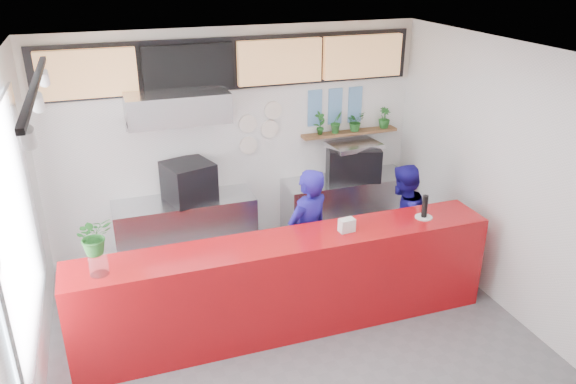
{
  "coord_description": "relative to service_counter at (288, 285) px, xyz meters",
  "views": [
    {
      "loc": [
        -1.67,
        -4.44,
        3.85
      ],
      "look_at": [
        0.1,
        0.7,
        1.5
      ],
      "focal_mm": 35.0,
      "sensor_mm": 36.0,
      "label": 1
    }
  ],
  "objects": [
    {
      "name": "floor",
      "position": [
        0.0,
        -0.4,
        -0.55
      ],
      "size": [
        5.0,
        5.0,
        0.0
      ],
      "primitive_type": "plane",
      "color": "slate",
      "rests_on": "ground"
    },
    {
      "name": "ceiling",
      "position": [
        0.0,
        -0.4,
        2.45
      ],
      "size": [
        5.0,
        5.0,
        0.0
      ],
      "primitive_type": "plane",
      "rotation": [
        3.14,
        0.0,
        0.0
      ],
      "color": "silver"
    },
    {
      "name": "wall_back",
      "position": [
        0.0,
        2.1,
        0.95
      ],
      "size": [
        5.0,
        0.0,
        5.0
      ],
      "primitive_type": "plane",
      "rotation": [
        1.57,
        0.0,
        0.0
      ],
      "color": "white",
      "rests_on": "ground"
    },
    {
      "name": "wall_left",
      "position": [
        -2.5,
        -0.4,
        0.95
      ],
      "size": [
        0.0,
        5.0,
        5.0
      ],
      "primitive_type": "plane",
      "rotation": [
        1.57,
        0.0,
        1.57
      ],
      "color": "white",
      "rests_on": "ground"
    },
    {
      "name": "wall_right",
      "position": [
        2.5,
        -0.4,
        0.95
      ],
      "size": [
        0.0,
        5.0,
        5.0
      ],
      "primitive_type": "plane",
      "rotation": [
        1.57,
        0.0,
        -1.57
      ],
      "color": "white",
      "rests_on": "ground"
    },
    {
      "name": "service_counter",
      "position": [
        0.0,
        0.0,
        0.0
      ],
      "size": [
        4.5,
        0.6,
        1.1
      ],
      "primitive_type": "cube",
      "color": "#A40B10",
      "rests_on": "ground"
    },
    {
      "name": "cream_band",
      "position": [
        0.0,
        2.09,
        2.05
      ],
      "size": [
        5.0,
        0.02,
        0.8
      ],
      "primitive_type": "cube",
      "color": "beige",
      "rests_on": "wall_back"
    },
    {
      "name": "prep_bench",
      "position": [
        -0.8,
        1.8,
        -0.1
      ],
      "size": [
        1.8,
        0.6,
        0.9
      ],
      "primitive_type": "cube",
      "color": "#B2B5BA",
      "rests_on": "ground"
    },
    {
      "name": "panini_oven",
      "position": [
        -0.72,
        1.8,
        0.6
      ],
      "size": [
        0.69,
        0.69,
        0.5
      ],
      "primitive_type": "cube",
      "rotation": [
        0.0,
        0.0,
        0.3
      ],
      "color": "black",
      "rests_on": "prep_bench"
    },
    {
      "name": "extraction_hood",
      "position": [
        -0.8,
        1.75,
        1.6
      ],
      "size": [
        1.2,
        0.7,
        0.35
      ],
      "primitive_type": "cube",
      "color": "#B2B5BA",
      "rests_on": "ceiling"
    },
    {
      "name": "hood_lip",
      "position": [
        -0.8,
        1.75,
        1.4
      ],
      "size": [
        1.2,
        0.69,
        0.31
      ],
      "primitive_type": "cube",
      "rotation": [
        -0.35,
        0.0,
        0.0
      ],
      "color": "#B2B5BA",
      "rests_on": "ceiling"
    },
    {
      "name": "right_bench",
      "position": [
        1.5,
        1.8,
        -0.1
      ],
      "size": [
        1.8,
        0.6,
        0.9
      ],
      "primitive_type": "cube",
      "color": "#B2B5BA",
      "rests_on": "ground"
    },
    {
      "name": "espresso_machine",
      "position": [
        1.58,
        1.8,
        0.58
      ],
      "size": [
        0.83,
        0.69,
        0.46
      ],
      "primitive_type": "cube",
      "rotation": [
        0.0,
        0.0,
        -0.29
      ],
      "color": "black",
      "rests_on": "right_bench"
    },
    {
      "name": "espresso_tray",
      "position": [
        1.58,
        1.8,
        0.83
      ],
      "size": [
        0.75,
        0.56,
        0.06
      ],
      "primitive_type": "cube",
      "rotation": [
        0.0,
        0.0,
        0.12
      ],
      "color": "#A3A4AA",
      "rests_on": "espresso_machine"
    },
    {
      "name": "herb_shelf",
      "position": [
        1.6,
        2.0,
        0.95
      ],
      "size": [
        1.4,
        0.18,
        0.04
      ],
      "primitive_type": "cube",
      "color": "brown",
      "rests_on": "wall_back"
    },
    {
      "name": "menu_board_far_left",
      "position": [
        -1.75,
        1.98,
        2.0
      ],
      "size": [
        1.1,
        0.1,
        0.55
      ],
      "primitive_type": "cube",
      "color": "tan",
      "rests_on": "wall_back"
    },
    {
      "name": "menu_board_mid_left",
      "position": [
        -0.59,
        1.98,
        2.0
      ],
      "size": [
        1.1,
        0.1,
        0.55
      ],
      "primitive_type": "cube",
      "color": "black",
      "rests_on": "wall_back"
    },
    {
      "name": "menu_board_mid_right",
      "position": [
        0.57,
        1.98,
        2.0
      ],
      "size": [
        1.1,
        0.1,
        0.55
      ],
      "primitive_type": "cube",
      "color": "tan",
      "rests_on": "wall_back"
    },
    {
      "name": "menu_board_far_right",
      "position": [
        1.73,
        1.98,
        2.0
      ],
      "size": [
        1.1,
        0.1,
        0.55
      ],
      "primitive_type": "cube",
      "color": "tan",
      "rests_on": "wall_back"
    },
    {
      "name": "soffit",
      "position": [
        0.0,
        2.06,
        2.0
      ],
      "size": [
        4.8,
        0.04,
        0.65
      ],
      "primitive_type": "cube",
      "color": "black",
      "rests_on": "wall_back"
    },
    {
      "name": "window_pane",
      "position": [
        -2.47,
        -0.1,
        1.15
      ],
      "size": [
        0.04,
        2.2,
        1.9
      ],
      "primitive_type": "cube",
      "color": "silver",
      "rests_on": "wall_left"
    },
    {
      "name": "window_frame",
      "position": [
        -2.45,
        -0.1,
        1.15
      ],
      "size": [
        0.03,
        2.3,
        2.0
      ],
      "primitive_type": "cube",
      "color": "#B2B5BA",
      "rests_on": "wall_left"
    },
    {
      "name": "track_rail",
      "position": [
        -2.1,
        -0.4,
        2.39
      ],
      "size": [
        0.05,
        2.4,
        0.04
      ],
      "primitive_type": "cube",
      "color": "black",
      "rests_on": "ceiling"
    },
    {
      "name": "dec_plate_a",
      "position": [
        0.15,
        2.07,
        1.2
      ],
      "size": [
        0.24,
        0.03,
        0.24
      ],
      "primitive_type": "cylinder",
      "rotation": [
        1.57,
        0.0,
        0.0
      ],
      "color": "silver",
      "rests_on": "wall_back"
    },
    {
      "name": "dec_plate_b",
      "position": [
        0.45,
        2.07,
        1.1
      ],
      "size": [
        0.24,
        0.03,
        0.24
      ],
      "primitive_type": "cylinder",
      "rotation": [
        1.57,
        0.0,
        0.0
      ],
      "color": "silver",
      "rests_on": "wall_back"
    },
    {
      "name": "dec_plate_c",
      "position": [
        0.15,
        2.07,
        0.9
      ],
      "size": [
        0.24,
        0.03,
        0.24
      ],
      "primitive_type": "cylinder",
      "rotation": [
        1.57,
        0.0,
        0.0
      ],
      "color": "silver",
      "rests_on": "wall_back"
    },
    {
      "name": "dec_plate_d",
      "position": [
        0.5,
        2.07,
        1.35
      ],
      "size": [
        0.24,
        0.03,
        0.24
      ],
      "primitive_type": "cylinder",
      "rotation": [
        1.57,
        0.0,
        0.0
      ],
      "color": "silver",
      "rests_on": "wall_back"
    },
    {
      "name": "photo_frame_a",
      "position": [
        1.1,
        2.08,
        1.45
      ],
      "size": [
        0.2,
        0.02,
        0.25
      ],
      "primitive_type": "cube",
      "color": "#598CBF",
      "rests_on": "wall_back"
    },
    {
      "name": "photo_frame_b",
      "position": [
        1.4,
        2.08,
        1.45
      ],
      "size": [
        0.2,
        0.02,
        0.25
      ],
      "primitive_type": "cube",
      "color": "#598CBF",
      "rests_on": "wall_back"
    },
    {
      "name": "photo_frame_c",
      "position": [
        1.7,
        2.08,
        1.45
      ],
      "size": [
        0.2,
        0.02,
        0.25
      ],
      "primitive_type": "cube",
      "color": "#598CBF",
      "rests_on": "wall_back"
    },
    {
      "name": "photo_frame_d",
      "position": [
        1.1,
        2.08,
        1.2
      ],
      "size": [
        0.2,
        0.02,
        0.25
      ],
      "primitive_type": "cube",
      "color": "#598CBF",
      "rests_on": "wall_back"
    },
    {
      "name": "photo_frame_e",
      "position": [
        1.4,
        2.08,
        1.2
      ],
      "size": [
        0.2,
        0.02,
        0.25
      ],
      "primitive_type": "cube",
      "color": "#598CBF",
      "rests_on": "wall_back"
    },
    {
      "name": "photo_frame_f",
      "position": [
        1.7,
        2.08,
        1.2
      ],
      "size": [
        0.2,
        0.02,
        0.25
      ],
      "primitive_type": "cube",
      "color": "#598CBF",
      "rests_on": "wall_back"
    },
    {
      "name": "staff_center",
      "position": [
        0.41,
        0.49,
        0.27
      ],
      "size": [
        0.71,
        0.61,
        1.65
      ],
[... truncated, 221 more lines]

